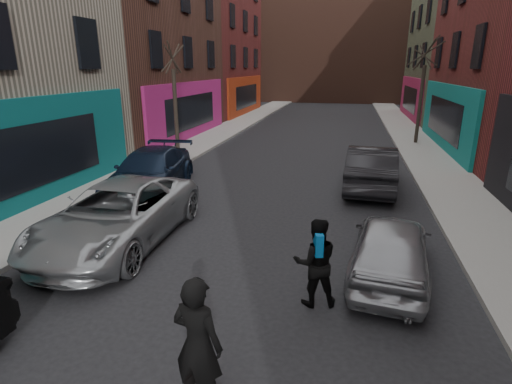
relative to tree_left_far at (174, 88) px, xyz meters
The scene contains 11 objects.
sidewalk_left 12.45m from the tree_left_far, 90.24° to the left, with size 2.50×84.00×0.13m, color gray.
sidewalk_right 17.61m from the tree_left_far, 43.95° to the left, with size 2.50×84.00×0.13m, color gray.
building_far 38.67m from the tree_left_far, 80.73° to the left, with size 40.00×10.00×14.00m, color #47281E.
tree_left_far is the anchor object (origin of this frame).
tree_right_far 13.78m from the tree_left_far, 25.82° to the left, with size 2.00×2.00×6.80m, color black, non-canonical shape.
parked_left_far 11.00m from the tree_left_far, 74.44° to the right, with size 2.59×5.61×1.56m, color gray.
parked_left_end 6.81m from the tree_left_far, 75.26° to the right, with size 2.16×5.30×1.54m, color black.
parked_right_far 14.47m from the tree_left_far, 47.90° to the right, with size 1.60×3.98×1.36m, color gray.
parked_right_end 10.46m from the tree_left_far, 22.06° to the right, with size 1.71×4.92×1.62m, color black.
skateboarder 16.53m from the tree_left_far, 65.45° to the right, with size 0.69×0.46×1.90m, color black.
pedestrian 14.64m from the tree_left_far, 56.17° to the right, with size 0.99×0.86×1.75m.
Camera 1 is at (2.26, -0.82, 4.39)m, focal length 28.00 mm.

